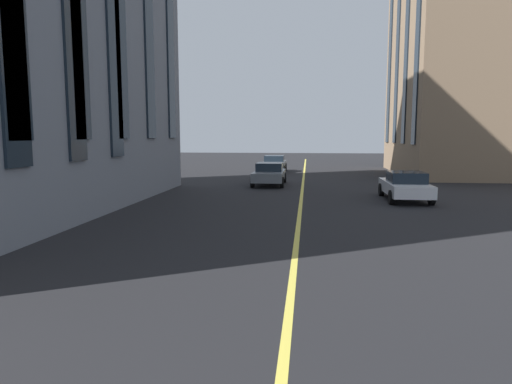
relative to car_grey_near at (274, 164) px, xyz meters
name	(u,v)px	position (x,y,z in m)	size (l,w,h in m)	color
lane_centre_line	(300,209)	(-19.22, -2.51, -0.70)	(80.00, 0.16, 0.01)	#D8C64C
car_grey_near	(274,164)	(0.00, 0.00, 0.00)	(4.40, 1.95, 1.37)	slate
car_grey_parked_a	(269,174)	(-9.99, -0.44, 0.00)	(4.40, 1.95, 1.37)	slate
car_white_trailing	(405,186)	(-15.94, -7.41, 0.00)	(4.40, 1.95, 1.37)	silver
building_right_near	(482,61)	(-0.42, -16.01, 8.00)	(14.00, 12.13, 17.41)	#846B51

